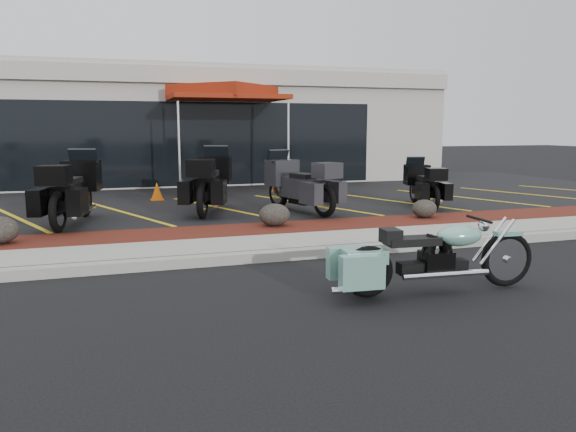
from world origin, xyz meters
name	(u,v)px	position (x,y,z in m)	size (l,w,h in m)	color
ground	(301,274)	(0.00, 0.00, 0.00)	(90.00, 90.00, 0.00)	black
curb	(282,255)	(0.00, 0.90, 0.07)	(24.00, 0.25, 0.15)	gray
sidewalk	(269,246)	(0.00, 1.60, 0.07)	(24.00, 1.20, 0.15)	gray
mulch_bed	(252,233)	(0.00, 2.80, 0.08)	(24.00, 1.20, 0.16)	#3A0F0D
upper_lot	(205,198)	(0.00, 8.20, 0.07)	(26.00, 9.60, 0.15)	black
dealership_building	(176,128)	(0.00, 14.47, 2.01)	(18.00, 8.16, 4.00)	#A29E92
boulder_mid	(274,215)	(0.48, 2.95, 0.37)	(0.61, 0.50, 0.43)	black
boulder_right	(424,209)	(3.74, 2.95, 0.35)	(0.53, 0.45, 0.38)	black
hero_cruiser	(507,251)	(2.29, -1.41, 0.47)	(2.66, 0.68, 0.94)	#71B19E
touring_black_front	(84,183)	(-3.00, 5.25, 0.87)	(2.48, 0.95, 1.44)	black
touring_black_mid	(217,176)	(-0.07, 5.95, 0.88)	(2.50, 0.96, 1.46)	black
touring_grey	(278,179)	(1.26, 5.27, 0.83)	(2.35, 0.90, 1.37)	#2D2D32
touring_black_rear	(415,180)	(4.80, 5.17, 0.73)	(1.98, 0.76, 1.15)	black
traffic_cone	(157,191)	(-1.33, 7.61, 0.38)	(0.32, 0.32, 0.46)	#DD5C07
popup_canopy	(224,95)	(0.93, 9.94, 2.99)	(3.80, 3.80, 3.12)	silver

